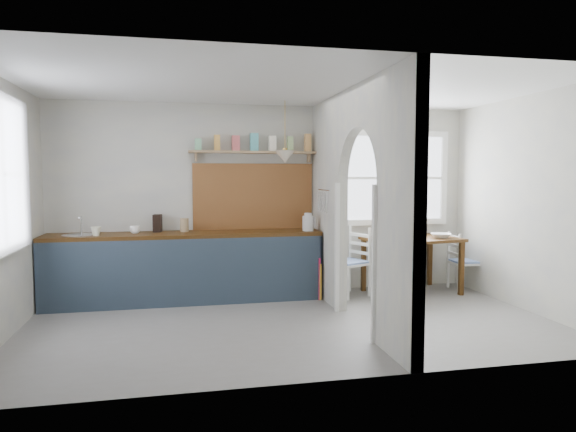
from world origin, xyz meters
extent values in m
cube|color=slate|center=(0.00, 0.00, 0.00)|extent=(5.80, 3.20, 0.01)
cube|color=beige|center=(0.00, 0.00, 2.60)|extent=(5.80, 3.20, 0.01)
cube|color=beige|center=(0.00, 1.60, 1.30)|extent=(5.80, 0.01, 2.60)
cube|color=beige|center=(0.00, -1.60, 1.30)|extent=(5.80, 0.01, 2.60)
cube|color=beige|center=(-2.90, 0.00, 1.30)|extent=(0.01, 3.20, 2.60)
cube|color=beige|center=(2.90, 0.00, 1.30)|extent=(0.01, 3.20, 2.60)
cube|color=beige|center=(0.70, -1.20, 1.30)|extent=(0.12, 0.80, 2.60)
cube|color=beige|center=(0.70, 1.00, 1.30)|extent=(0.12, 1.20, 2.60)
cube|color=beige|center=(0.70, -0.20, 2.08)|extent=(0.12, 1.20, 1.05)
cube|color=#492F10|center=(-1.13, 1.30, 0.88)|extent=(3.50, 0.60, 0.05)
cube|color=#3B495A|center=(-1.13, 1.01, 0.42)|extent=(3.50, 0.03, 0.85)
cube|color=black|center=(-1.13, 1.35, 0.42)|extent=(3.46, 0.45, 0.85)
cylinder|color=#BCBDBD|center=(-2.43, 1.30, 0.89)|extent=(0.40, 0.40, 0.02)
cube|color=brown|center=(-0.20, 1.58, 1.35)|extent=(1.65, 0.03, 0.90)
cube|color=#997B56|center=(-0.20, 1.49, 1.95)|extent=(1.75, 0.20, 0.03)
cube|color=#65A579|center=(-0.95, 1.49, 2.06)|extent=(0.09, 0.09, 0.18)
cube|color=gold|center=(-0.70, 1.49, 2.06)|extent=(0.09, 0.09, 0.18)
cube|color=#B34445|center=(-0.45, 1.49, 2.06)|extent=(0.09, 0.09, 0.18)
cube|color=teal|center=(-0.21, 1.49, 2.06)|extent=(0.09, 0.09, 0.18)
cube|color=#F7E7C6|center=(0.04, 1.49, 2.06)|extent=(0.09, 0.09, 0.18)
cube|color=#92B56C|center=(0.29, 1.49, 2.06)|extent=(0.09, 0.09, 0.18)
cube|color=#BC833F|center=(0.54, 1.49, 2.06)|extent=(0.09, 0.09, 0.18)
cone|color=white|center=(0.15, 1.15, 1.88)|extent=(0.26, 0.26, 0.16)
cylinder|color=#BCBDBD|center=(0.61, 0.90, 1.45)|extent=(0.02, 0.50, 0.02)
imported|color=white|center=(-2.21, 1.16, 0.96)|extent=(0.15, 0.15, 0.11)
imported|color=white|center=(-1.76, 1.30, 0.95)|extent=(0.15, 0.15, 0.10)
cube|color=black|center=(-1.49, 1.46, 1.01)|extent=(0.12, 0.16, 0.23)
cylinder|color=tan|center=(-1.14, 1.41, 0.99)|extent=(0.15, 0.15, 0.18)
cube|color=#D41D4F|center=(0.58, 1.00, 0.28)|extent=(0.02, 0.03, 0.56)
cube|color=#C38926|center=(0.58, 0.94, 0.25)|extent=(0.02, 0.03, 0.47)
imported|color=white|center=(2.31, 1.00, 0.81)|extent=(0.36, 0.36, 0.07)
imported|color=#5D9B5C|center=(1.74, 0.95, 0.82)|extent=(0.13, 0.13, 0.09)
cylinder|color=black|center=(1.65, 1.13, 0.78)|extent=(0.18, 0.18, 0.01)
imported|color=#3C2648|center=(2.01, 1.38, 0.88)|extent=(0.27, 0.27, 0.22)
camera|label=1|loc=(-1.21, -5.42, 1.63)|focal=32.00mm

